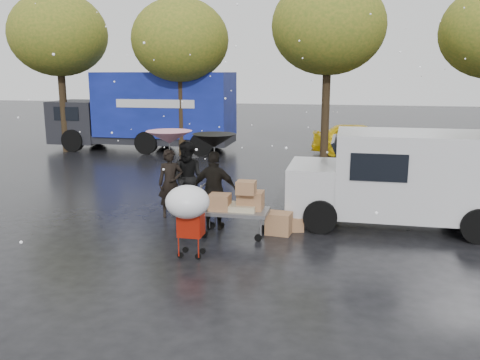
% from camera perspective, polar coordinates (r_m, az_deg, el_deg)
% --- Properties ---
extents(ground, '(90.00, 90.00, 0.00)m').
position_cam_1_polar(ground, '(11.67, -5.53, -5.69)').
color(ground, black).
rests_on(ground, ground).
extents(person_pink, '(0.73, 0.63, 1.69)m').
position_cam_1_polar(person_pink, '(12.65, -7.80, -0.37)').
color(person_pink, black).
rests_on(person_pink, ground).
extents(person_middle, '(0.94, 0.75, 1.85)m').
position_cam_1_polar(person_middle, '(12.79, -5.74, 0.19)').
color(person_middle, black).
rests_on(person_middle, ground).
extents(person_black, '(1.07, 0.46, 1.81)m').
position_cam_1_polar(person_black, '(11.55, -2.85, -1.18)').
color(person_black, black).
rests_on(person_black, ground).
extents(umbrella_pink, '(1.12, 1.12, 2.14)m').
position_cam_1_polar(umbrella_pink, '(12.46, -7.96, 4.78)').
color(umbrella_pink, '#4C4C4C').
rests_on(umbrella_pink, ground).
extents(umbrella_black, '(0.98, 0.98, 2.20)m').
position_cam_1_polar(umbrella_black, '(11.34, -2.91, 4.42)').
color(umbrella_black, '#4C4C4C').
rests_on(umbrella_black, ground).
extents(vendor_cart, '(1.52, 0.80, 1.27)m').
position_cam_1_polar(vendor_cart, '(11.11, -0.27, -2.66)').
color(vendor_cart, slate).
rests_on(vendor_cart, ground).
extents(shopping_cart, '(0.84, 0.84, 1.46)m').
position_cam_1_polar(shopping_cart, '(9.68, -5.85, -2.90)').
color(shopping_cart, '#A31809').
rests_on(shopping_cart, ground).
extents(white_van, '(4.91, 2.18, 2.20)m').
position_cam_1_polar(white_van, '(12.31, 17.83, 0.30)').
color(white_van, silver).
rests_on(white_van, ground).
extents(blue_truck, '(8.30, 2.60, 3.50)m').
position_cam_1_polar(blue_truck, '(23.51, -10.30, 7.57)').
color(blue_truck, navy).
rests_on(blue_truck, ground).
extents(box_ground_near, '(0.59, 0.49, 0.49)m').
position_cam_1_polar(box_ground_near, '(11.37, 4.39, -4.86)').
color(box_ground_near, olive).
rests_on(box_ground_near, ground).
extents(box_ground_far, '(0.46, 0.40, 0.31)m').
position_cam_1_polar(box_ground_far, '(11.64, 6.12, -4.97)').
color(box_ground_far, olive).
rests_on(box_ground_far, ground).
extents(yellow_taxi, '(4.08, 1.72, 1.38)m').
position_cam_1_polar(yellow_taxi, '(22.52, 13.24, 4.51)').
color(yellow_taxi, yellow).
rests_on(yellow_taxi, ground).
extents(tree_row, '(21.60, 4.40, 7.12)m').
position_cam_1_polar(tree_row, '(20.99, 1.43, 16.15)').
color(tree_row, black).
rests_on(tree_row, ground).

